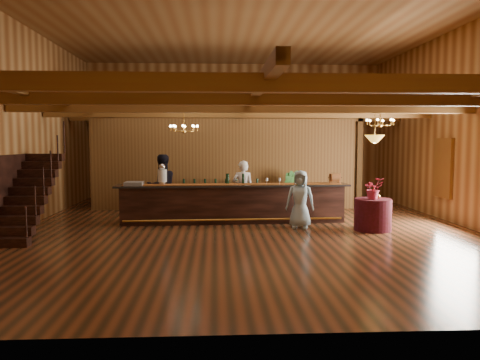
{
  "coord_description": "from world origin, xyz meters",
  "views": [
    {
      "loc": [
        -0.8,
        -12.48,
        2.34
      ],
      "look_at": [
        -0.12,
        0.43,
        1.26
      ],
      "focal_mm": 35.0,
      "sensor_mm": 36.0,
      "label": 1
    }
  ],
  "objects_px": {
    "tasting_bar": "(233,203)",
    "chandelier_left": "(184,128)",
    "beverage_dispenser": "(162,175)",
    "backbar_shelf": "(221,199)",
    "round_table": "(373,215)",
    "bartender": "(243,189)",
    "raffle_drum": "(335,178)",
    "pendant_lamp": "(375,139)",
    "staff_second": "(162,187)",
    "floor_plant": "(289,190)",
    "chandelier_right": "(380,122)",
    "guest": "(300,199)"
  },
  "relations": [
    {
      "from": "beverage_dispenser",
      "to": "chandelier_right",
      "type": "bearing_deg",
      "value": -1.44
    },
    {
      "from": "tasting_bar",
      "to": "pendant_lamp",
      "type": "xyz_separation_m",
      "value": [
        3.62,
        -1.34,
        1.84
      ]
    },
    {
      "from": "staff_second",
      "to": "floor_plant",
      "type": "bearing_deg",
      "value": 174.48
    },
    {
      "from": "tasting_bar",
      "to": "raffle_drum",
      "type": "distance_m",
      "value": 3.04
    },
    {
      "from": "backbar_shelf",
      "to": "pendant_lamp",
      "type": "height_order",
      "value": "pendant_lamp"
    },
    {
      "from": "beverage_dispenser",
      "to": "bartender",
      "type": "height_order",
      "value": "bartender"
    },
    {
      "from": "pendant_lamp",
      "to": "bartender",
      "type": "bearing_deg",
      "value": 147.22
    },
    {
      "from": "backbar_shelf",
      "to": "guest",
      "type": "bearing_deg",
      "value": -66.62
    },
    {
      "from": "beverage_dispenser",
      "to": "staff_second",
      "type": "height_order",
      "value": "staff_second"
    },
    {
      "from": "beverage_dispenser",
      "to": "raffle_drum",
      "type": "height_order",
      "value": "beverage_dispenser"
    },
    {
      "from": "raffle_drum",
      "to": "guest",
      "type": "bearing_deg",
      "value": -141.13
    },
    {
      "from": "staff_second",
      "to": "floor_plant",
      "type": "height_order",
      "value": "staff_second"
    },
    {
      "from": "raffle_drum",
      "to": "round_table",
      "type": "xyz_separation_m",
      "value": [
        0.67,
        -1.39,
        -0.87
      ]
    },
    {
      "from": "beverage_dispenser",
      "to": "chandelier_right",
      "type": "distance_m",
      "value": 6.36
    },
    {
      "from": "floor_plant",
      "to": "raffle_drum",
      "type": "bearing_deg",
      "value": -64.95
    },
    {
      "from": "chandelier_right",
      "to": "tasting_bar",
      "type": "bearing_deg",
      "value": 177.64
    },
    {
      "from": "round_table",
      "to": "chandelier_right",
      "type": "xyz_separation_m",
      "value": [
        0.55,
        1.17,
        2.46
      ]
    },
    {
      "from": "backbar_shelf",
      "to": "chandelier_left",
      "type": "xyz_separation_m",
      "value": [
        -1.07,
        -2.13,
        2.31
      ]
    },
    {
      "from": "guest",
      "to": "round_table",
      "type": "bearing_deg",
      "value": 2.94
    },
    {
      "from": "bartender",
      "to": "staff_second",
      "type": "relative_size",
      "value": 0.9
    },
    {
      "from": "tasting_bar",
      "to": "chandelier_left",
      "type": "distance_m",
      "value": 2.58
    },
    {
      "from": "staff_second",
      "to": "backbar_shelf",
      "type": "bearing_deg",
      "value": -163.84
    },
    {
      "from": "tasting_bar",
      "to": "staff_second",
      "type": "height_order",
      "value": "staff_second"
    },
    {
      "from": "chandelier_right",
      "to": "guest",
      "type": "bearing_deg",
      "value": -163.08
    },
    {
      "from": "pendant_lamp",
      "to": "guest",
      "type": "height_order",
      "value": "pendant_lamp"
    },
    {
      "from": "tasting_bar",
      "to": "guest",
      "type": "xyz_separation_m",
      "value": [
        1.77,
        -0.9,
        0.22
      ]
    },
    {
      "from": "beverage_dispenser",
      "to": "round_table",
      "type": "height_order",
      "value": "beverage_dispenser"
    },
    {
      "from": "chandelier_right",
      "to": "guest",
      "type": "distance_m",
      "value": 3.27
    },
    {
      "from": "beverage_dispenser",
      "to": "raffle_drum",
      "type": "relative_size",
      "value": 1.76
    },
    {
      "from": "beverage_dispenser",
      "to": "staff_second",
      "type": "bearing_deg",
      "value": 98.0
    },
    {
      "from": "pendant_lamp",
      "to": "staff_second",
      "type": "bearing_deg",
      "value": 159.78
    },
    {
      "from": "guest",
      "to": "backbar_shelf",
      "type": "bearing_deg",
      "value": 139.21
    },
    {
      "from": "round_table",
      "to": "pendant_lamp",
      "type": "distance_m",
      "value": 1.99
    },
    {
      "from": "pendant_lamp",
      "to": "staff_second",
      "type": "height_order",
      "value": "pendant_lamp"
    },
    {
      "from": "raffle_drum",
      "to": "pendant_lamp",
      "type": "xyz_separation_m",
      "value": [
        0.67,
        -1.39,
        1.12
      ]
    },
    {
      "from": "tasting_bar",
      "to": "beverage_dispenser",
      "type": "relative_size",
      "value": 11.11
    },
    {
      "from": "chandelier_right",
      "to": "bartender",
      "type": "relative_size",
      "value": 0.46
    },
    {
      "from": "backbar_shelf",
      "to": "round_table",
      "type": "xyz_separation_m",
      "value": [
        3.95,
        -3.66,
        0.01
      ]
    },
    {
      "from": "chandelier_left",
      "to": "floor_plant",
      "type": "distance_m",
      "value": 4.4
    },
    {
      "from": "raffle_drum",
      "to": "staff_second",
      "type": "distance_m",
      "value": 5.14
    },
    {
      "from": "beverage_dispenser",
      "to": "chandelier_left",
      "type": "relative_size",
      "value": 0.75
    },
    {
      "from": "tasting_bar",
      "to": "bartender",
      "type": "bearing_deg",
      "value": 65.66
    },
    {
      "from": "round_table",
      "to": "raffle_drum",
      "type": "bearing_deg",
      "value": 115.57
    },
    {
      "from": "staff_second",
      "to": "beverage_dispenser",
      "type": "bearing_deg",
      "value": 73.45
    },
    {
      "from": "chandelier_left",
      "to": "floor_plant",
      "type": "height_order",
      "value": "chandelier_left"
    },
    {
      "from": "beverage_dispenser",
      "to": "bartender",
      "type": "distance_m",
      "value": 2.52
    },
    {
      "from": "staff_second",
      "to": "tasting_bar",
      "type": "bearing_deg",
      "value": 135.34
    },
    {
      "from": "staff_second",
      "to": "pendant_lamp",
      "type": "bearing_deg",
      "value": 135.23
    },
    {
      "from": "guest",
      "to": "floor_plant",
      "type": "height_order",
      "value": "guest"
    },
    {
      "from": "chandelier_left",
      "to": "floor_plant",
      "type": "relative_size",
      "value": 0.58
    }
  ]
}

